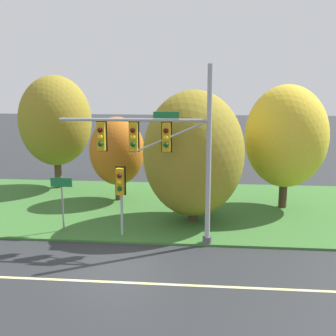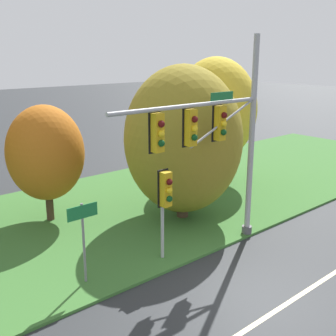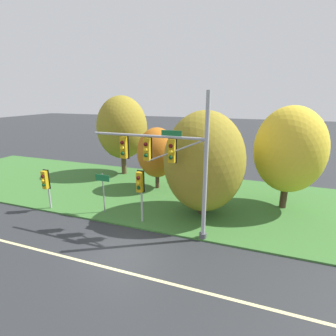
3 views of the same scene
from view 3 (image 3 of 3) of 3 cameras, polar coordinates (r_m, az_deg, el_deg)
ground_plane at (r=13.96m, az=-10.07°, el=-17.85°), size 160.00×160.00×0.00m
lane_stripe at (r=13.14m, az=-12.86°, el=-20.41°), size 36.00×0.16×0.01m
grass_verge at (r=20.64m, az=1.47°, el=-5.95°), size 48.00×11.50×0.10m
traffic_signal_mast at (r=13.82m, az=0.33°, el=2.17°), size 6.68×0.49×7.78m
pedestrian_signal_near_kerb at (r=15.54m, az=-6.10°, el=-3.77°), size 0.46×0.55×3.29m
pedestrian_signal_further_along at (r=19.28m, az=-25.09°, el=-2.72°), size 0.46×0.55×2.77m
route_sign_post at (r=17.57m, az=-13.96°, el=-3.94°), size 1.04×0.08×2.66m
tree_nearest_road at (r=25.51m, az=-9.95°, el=8.62°), size 4.75×4.75×7.51m
tree_left_of_mast at (r=21.33m, az=-2.40°, el=3.34°), size 3.26×3.26×5.05m
tree_behind_signpost at (r=16.57m, az=7.88°, el=1.35°), size 5.09×5.09×6.69m
tree_mid_verge at (r=18.96m, az=24.95°, el=3.61°), size 4.56×4.56×6.93m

